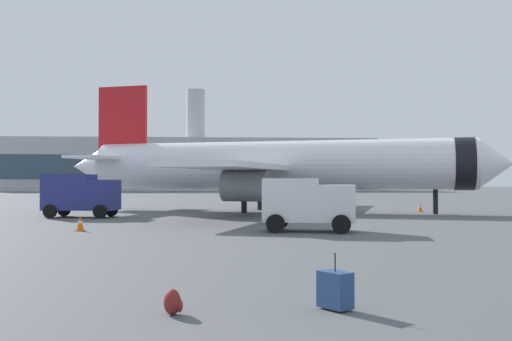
{
  "coord_description": "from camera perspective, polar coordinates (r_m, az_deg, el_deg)",
  "views": [
    {
      "loc": [
        -0.22,
        -5.24,
        2.52
      ],
      "look_at": [
        1.86,
        24.0,
        3.0
      ],
      "focal_mm": 40.36,
      "sensor_mm": 36.0,
      "label": 1
    }
  ],
  "objects": [
    {
      "name": "safety_cone_near",
      "position": [
        29.73,
        -17.03,
        -5.05
      ],
      "size": [
        0.44,
        0.44,
        0.75
      ],
      "color": "#F2590C",
      "rests_on": "ground"
    },
    {
      "name": "traveller_backpack",
      "position": [
        11.11,
        -8.22,
        -12.81
      ],
      "size": [
        0.36,
        0.4,
        0.48
      ],
      "color": "maroon",
      "rests_on": "ground"
    },
    {
      "name": "terminal_building",
      "position": [
        137.88,
        -6.92,
        0.59
      ],
      "size": [
        87.9,
        18.09,
        24.09
      ],
      "color": "#B2B2B7",
      "rests_on": "ground"
    },
    {
      "name": "airplane_at_gate",
      "position": [
        45.56,
        1.79,
        0.49
      ],
      "size": [
        34.79,
        31.81,
        10.5
      ],
      "color": "white",
      "rests_on": "ground"
    },
    {
      "name": "safety_cone_mid",
      "position": [
        47.83,
        15.95,
        -3.55
      ],
      "size": [
        0.44,
        0.44,
        0.64
      ],
      "color": "#F2590C",
      "rests_on": "ground"
    },
    {
      "name": "cargo_van",
      "position": [
        28.16,
        5.14,
        -3.11
      ],
      "size": [
        4.71,
        3.07,
        2.6
      ],
      "color": "white",
      "rests_on": "ground"
    },
    {
      "name": "rolling_suitcase",
      "position": [
        11.48,
        7.85,
        -11.61
      ],
      "size": [
        0.69,
        0.75,
        1.1
      ],
      "color": "navy",
      "rests_on": "ground"
    },
    {
      "name": "service_truck",
      "position": [
        40.53,
        -17.0,
        -2.19
      ],
      "size": [
        5.06,
        3.09,
        2.9
      ],
      "color": "navy",
      "rests_on": "ground"
    }
  ]
}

